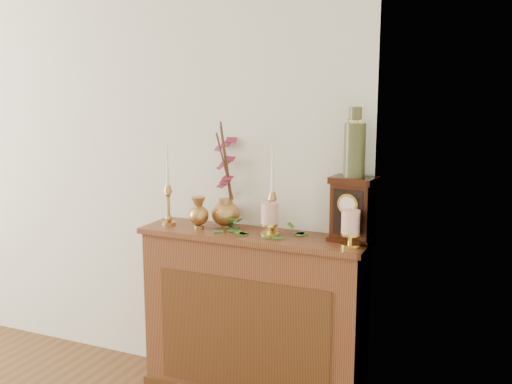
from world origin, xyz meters
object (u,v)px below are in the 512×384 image
at_px(candlestick_center, 272,206).
at_px(mantel_clock, 353,210).
at_px(bud_vase, 199,213).
at_px(ginger_jar, 226,179).
at_px(candlestick_left, 168,199).
at_px(ceramic_vase, 355,146).

bearing_deg(candlestick_center, mantel_clock, 2.93).
bearing_deg(bud_vase, ginger_jar, 53.96).
distance_m(candlestick_center, bud_vase, 0.41).
distance_m(candlestick_left, candlestick_center, 0.60).
height_order(candlestick_center, ceramic_vase, ceramic_vase).
relative_size(candlestick_left, candlestick_center, 1.01).
xyz_separation_m(candlestick_left, candlestick_center, (0.60, 0.06, -0.00)).
distance_m(ginger_jar, ceramic_vase, 0.76).
bearing_deg(candlestick_left, candlestick_center, 5.58).
relative_size(candlestick_left, bud_vase, 2.61).
distance_m(bud_vase, ceramic_vase, 0.92).
bearing_deg(candlestick_left, ginger_jar, 24.30).
relative_size(candlestick_center, mantel_clock, 1.39).
relative_size(candlestick_center, ceramic_vase, 1.32).
height_order(candlestick_left, candlestick_center, candlestick_left).
distance_m(bud_vase, mantel_clock, 0.83).
xyz_separation_m(ginger_jar, mantel_clock, (0.72, -0.05, -0.10)).
distance_m(candlestick_center, mantel_clock, 0.42).
bearing_deg(bud_vase, candlestick_center, 8.90).
bearing_deg(ginger_jar, ceramic_vase, -3.93).
relative_size(mantel_clock, ceramic_vase, 0.95).
bearing_deg(candlestick_center, ceramic_vase, 3.33).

